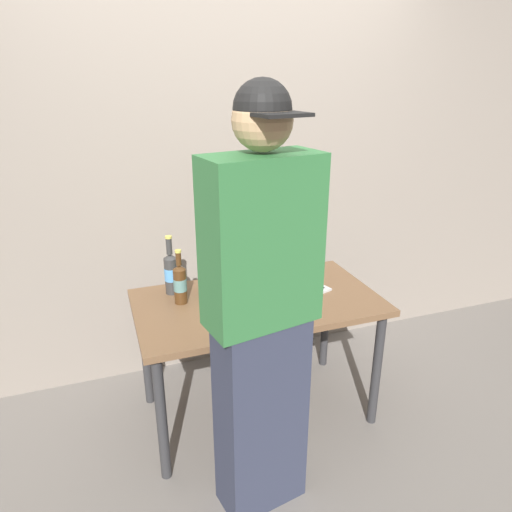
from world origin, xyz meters
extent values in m
plane|color=slate|center=(0.00, 0.00, 0.00)|extent=(8.00, 8.00, 0.00)
cube|color=brown|center=(0.00, 0.00, 0.71)|extent=(1.28, 0.72, 0.03)
cylinder|color=#2D2D30|center=(-0.58, -0.30, 0.35)|extent=(0.05, 0.05, 0.69)
cylinder|color=#2D2D30|center=(0.58, -0.30, 0.35)|extent=(0.05, 0.05, 0.69)
cylinder|color=#2D2D30|center=(-0.58, 0.30, 0.35)|extent=(0.05, 0.05, 0.69)
cylinder|color=#2D2D30|center=(0.58, 0.30, 0.35)|extent=(0.05, 0.05, 0.69)
cube|color=#B7BABC|center=(0.23, 0.03, 0.73)|extent=(0.39, 0.34, 0.01)
cube|color=#232326|center=(0.24, 0.01, 0.74)|extent=(0.31, 0.23, 0.00)
cube|color=#B7BABC|center=(0.18, 0.19, 0.83)|extent=(0.34, 0.20, 0.19)
cube|color=black|center=(0.18, 0.19, 0.83)|extent=(0.31, 0.18, 0.18)
cylinder|color=#472B14|center=(-0.39, 0.10, 0.82)|extent=(0.07, 0.07, 0.19)
cone|color=#472B14|center=(-0.39, 0.10, 0.93)|extent=(0.07, 0.07, 0.02)
cylinder|color=#472B14|center=(-0.39, 0.10, 0.97)|extent=(0.03, 0.03, 0.07)
cylinder|color=#BFB74C|center=(-0.39, 0.10, 1.01)|extent=(0.03, 0.03, 0.01)
cylinder|color=slate|center=(-0.39, 0.10, 0.83)|extent=(0.07, 0.07, 0.07)
cylinder|color=brown|center=(-0.21, 0.21, 0.82)|extent=(0.06, 0.06, 0.18)
cone|color=brown|center=(-0.21, 0.21, 0.92)|extent=(0.06, 0.06, 0.02)
cylinder|color=brown|center=(-0.21, 0.21, 0.97)|extent=(0.03, 0.03, 0.08)
cylinder|color=#BFB74C|center=(-0.21, 0.21, 1.01)|extent=(0.03, 0.03, 0.01)
cylinder|color=#4B9736|center=(-0.21, 0.21, 0.83)|extent=(0.06, 0.06, 0.06)
cylinder|color=#1E5123|center=(-0.25, 0.13, 0.82)|extent=(0.07, 0.07, 0.18)
cone|color=#1E5123|center=(-0.25, 0.13, 0.92)|extent=(0.07, 0.07, 0.03)
cylinder|color=#1E5123|center=(-0.25, 0.13, 0.97)|extent=(0.03, 0.03, 0.08)
cylinder|color=#BFB74C|center=(-0.25, 0.13, 1.01)|extent=(0.04, 0.04, 0.01)
cylinder|color=#60AD89|center=(-0.25, 0.13, 0.82)|extent=(0.08, 0.08, 0.06)
cylinder|color=#333333|center=(-0.41, 0.23, 0.83)|extent=(0.07, 0.07, 0.20)
cone|color=#333333|center=(-0.41, 0.23, 0.94)|extent=(0.07, 0.07, 0.02)
cylinder|color=#333333|center=(-0.41, 0.23, 1.00)|extent=(0.03, 0.03, 0.09)
cylinder|color=#BFB74C|center=(-0.41, 0.23, 1.05)|extent=(0.04, 0.04, 0.01)
cylinder|color=#4E90D1|center=(-0.41, 0.23, 0.84)|extent=(0.07, 0.07, 0.07)
cube|color=#2D3347|center=(-0.18, -0.56, 0.46)|extent=(0.40, 0.26, 0.93)
cube|color=#2D6B38|center=(-0.18, -0.56, 1.26)|extent=(0.47, 0.29, 0.66)
sphere|color=tan|center=(-0.18, -0.56, 1.70)|extent=(0.21, 0.21, 0.21)
sphere|color=black|center=(-0.18, -0.56, 1.74)|extent=(0.20, 0.20, 0.20)
cube|color=black|center=(-0.16, -0.68, 1.72)|extent=(0.19, 0.15, 0.01)
cube|color=gray|center=(0.00, 0.68, 1.30)|extent=(6.00, 0.10, 2.60)
camera|label=1|loc=(-0.75, -2.08, 1.84)|focal=32.65mm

